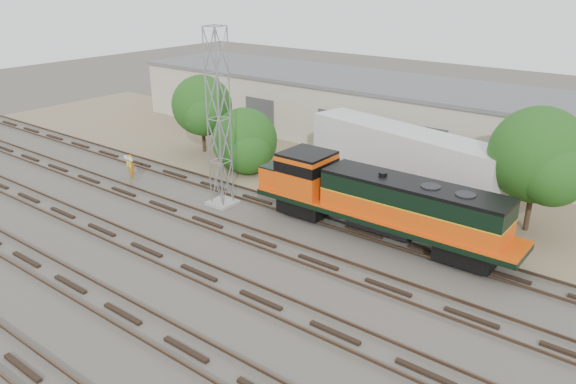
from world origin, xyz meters
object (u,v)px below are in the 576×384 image
Objects in this scene: worker at (131,167)px; signal_tower at (219,123)px; locomotive at (377,201)px; semi_trailer at (408,155)px.

signal_tower is at bearing -141.67° from worker.
locomotive is 10.68m from signal_tower.
semi_trailer is at bearing -117.37° from worker.
signal_tower reaches higher than semi_trailer.
signal_tower is at bearing -169.63° from locomotive.
worker is at bearing -172.39° from locomotive.
signal_tower is 5.99× the size of worker.
signal_tower is 0.75× the size of semi_trailer.
locomotive is at bearing -65.11° from semi_trailer.
semi_trailer reaches higher than worker.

